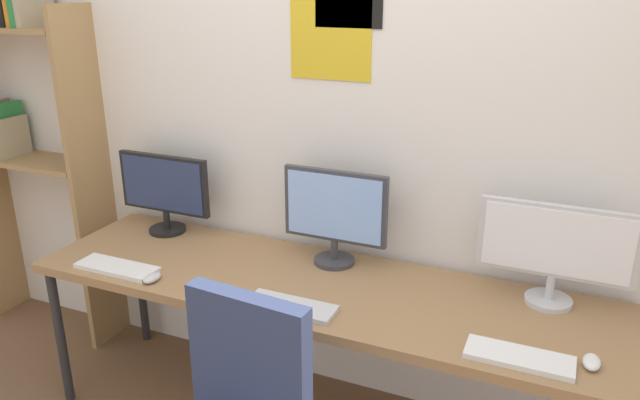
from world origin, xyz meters
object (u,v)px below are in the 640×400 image
object	(u,v)px
monitor_left	(164,190)
keyboard_right	(519,357)
desk	(315,293)
keyboard_left	(117,268)
mouse_left_side	(592,362)
bookshelf	(16,107)
mouse_right_side	(152,278)
monitor_right	(556,248)
keyboard_center	(291,306)
monitor_center	(335,213)

from	to	relation	value
monitor_left	keyboard_right	xyz separation A→B (m)	(1.74, -0.44, -0.21)
desk	keyboard_left	bearing A→B (deg)	-164.69
desk	mouse_left_side	world-z (taller)	mouse_left_side
desk	bookshelf	world-z (taller)	bookshelf
mouse_right_side	monitor_left	bearing A→B (deg)	119.88
monitor_right	keyboard_center	world-z (taller)	monitor_right
bookshelf	mouse_left_side	world-z (taller)	bookshelf
monitor_center	keyboard_left	xyz separation A→B (m)	(-0.84, -0.44, -0.23)
mouse_left_side	mouse_right_side	distance (m)	1.69
bookshelf	keyboard_right	world-z (taller)	bookshelf
monitor_right	keyboard_left	world-z (taller)	monitor_right
desk	keyboard_center	world-z (taller)	keyboard_center
keyboard_center	desk	bearing A→B (deg)	90.00
keyboard_left	desk	bearing A→B (deg)	15.31
bookshelf	keyboard_center	world-z (taller)	bookshelf
monitor_center	keyboard_left	distance (m)	0.98
bookshelf	monitor_right	xyz separation A→B (m)	(2.74, -0.02, -0.32)
desk	keyboard_left	distance (m)	0.87
bookshelf	monitor_left	bearing A→B (deg)	-1.13
monitor_left	monitor_right	distance (m)	1.80
keyboard_left	mouse_right_side	xyz separation A→B (m)	(0.21, -0.03, 0.01)
keyboard_left	keyboard_center	bearing A→B (deg)	0.00
desk	monitor_center	xyz separation A→B (m)	(0.00, 0.21, 0.28)
monitor_right	bookshelf	bearing A→B (deg)	179.61
monitor_right	mouse_left_side	world-z (taller)	monitor_right
bookshelf	mouse_right_side	world-z (taller)	bookshelf
bookshelf	keyboard_left	size ratio (longest dim) A/B	5.35
keyboard_right	mouse_left_side	xyz separation A→B (m)	(0.22, 0.06, 0.01)
mouse_right_side	keyboard_center	bearing A→B (deg)	2.38
monitor_left	keyboard_right	size ratio (longest dim) A/B	1.40
monitor_center	monitor_right	xyz separation A→B (m)	(0.90, 0.00, -0.00)
monitor_center	keyboard_left	bearing A→B (deg)	-152.23
bookshelf	monitor_left	size ratio (longest dim) A/B	4.05
monitor_center	desk	bearing A→B (deg)	-90.00
keyboard_left	keyboard_center	xyz separation A→B (m)	(0.84, 0.00, 0.00)
keyboard_left	keyboard_right	distance (m)	1.68
monitor_center	mouse_left_side	xyz separation A→B (m)	(1.06, -0.39, -0.22)
monitor_left	keyboard_right	bearing A→B (deg)	-14.26
desk	monitor_left	distance (m)	0.96
mouse_left_side	desk	bearing A→B (deg)	170.74
bookshelf	monitor_right	bearing A→B (deg)	-0.39
monitor_right	keyboard_right	size ratio (longest dim) A/B	1.65
desk	mouse_left_side	distance (m)	1.08
monitor_left	mouse_right_side	world-z (taller)	monitor_left
desk	monitor_center	world-z (taller)	monitor_center
mouse_left_side	bookshelf	bearing A→B (deg)	172.07
monitor_center	monitor_left	bearing A→B (deg)	-180.00
monitor_center	keyboard_left	size ratio (longest dim) A/B	1.26
monitor_center	mouse_left_side	bearing A→B (deg)	-19.97
bookshelf	desk	bearing A→B (deg)	-7.15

